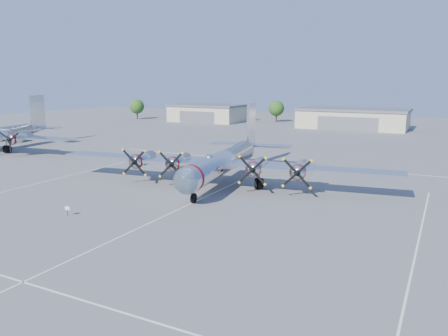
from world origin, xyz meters
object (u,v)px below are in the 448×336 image
at_px(main_bomber_b29, 224,183).
at_px(info_placard, 67,209).
at_px(hangar_west, 208,113).
at_px(tree_far_west, 137,107).
at_px(tree_west, 276,108).
at_px(hangar_center, 353,118).

bearing_deg(main_bomber_b29, info_placard, -117.89).
height_order(hangar_west, info_placard, hangar_west).
distance_m(tree_far_west, main_bomber_b29, 97.66).
bearing_deg(tree_west, info_placard, -80.51).
relative_size(hangar_west, info_placard, 23.65).
height_order(hangar_center, main_bomber_b29, hangar_center).
bearing_deg(info_placard, hangar_center, 74.37).
distance_m(tree_west, main_bomber_b29, 84.79).
bearing_deg(hangar_west, tree_west, 21.89).
relative_size(hangar_center, tree_far_west, 4.31).
height_order(tree_far_west, main_bomber_b29, tree_far_west).
bearing_deg(hangar_west, tree_far_west, -170.99).
height_order(hangar_west, tree_west, tree_west).
distance_m(hangar_west, main_bomber_b29, 85.35).
distance_m(hangar_west, tree_far_west, 25.36).
relative_size(hangar_center, main_bomber_b29, 0.67).
height_order(hangar_west, main_bomber_b29, hangar_west).
xyz_separation_m(tree_west, main_bomber_b29, (23.68, -81.30, -4.22)).
xyz_separation_m(tree_far_west, main_bomber_b29, (68.68, -69.30, -4.22)).
bearing_deg(tree_far_west, hangar_center, 3.24).
height_order(tree_west, main_bomber_b29, tree_west).
distance_m(tree_far_west, tree_west, 46.57).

